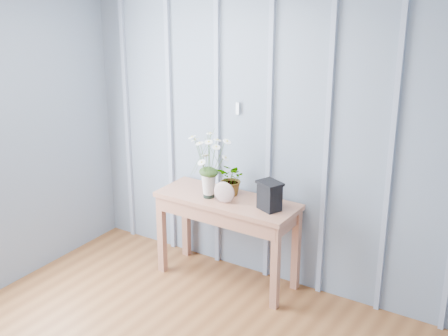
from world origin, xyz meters
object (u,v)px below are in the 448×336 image
Objects in this scene: felt_disc_vessel at (224,192)px; sideboard at (227,211)px; daisy_vase at (208,156)px; carved_box at (270,195)px.

sideboard is at bearing 99.90° from felt_disc_vessel.
daisy_vase is 0.32m from felt_disc_vessel.
felt_disc_vessel is at bearing -10.09° from daisy_vase.
carved_box is at bearing 4.83° from daisy_vase.
carved_box is (0.40, -0.01, 0.23)m from sideboard.
sideboard is 0.23m from felt_disc_vessel.
daisy_vase reaches higher than felt_disc_vessel.
felt_disc_vessel is at bearing -72.40° from sideboard.
felt_disc_vessel is at bearing -168.38° from carved_box.
sideboard is 0.49m from daisy_vase.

